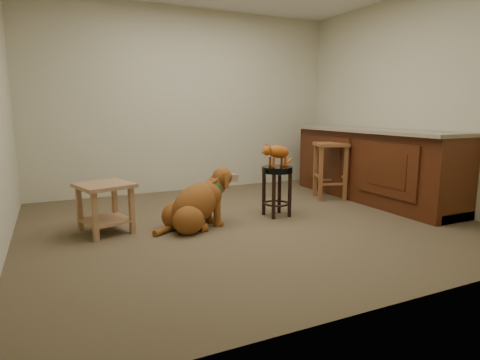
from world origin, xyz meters
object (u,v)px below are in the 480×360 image
side_table (105,201)px  tabby_kitten (276,153)px  wood_stool (330,170)px  golden_retriever (196,205)px  padded_stool (277,181)px

side_table → tabby_kitten: 1.86m
wood_stool → golden_retriever: size_ratio=0.76×
padded_stool → tabby_kitten: tabby_kitten is taller
golden_retriever → padded_stool: bearing=-8.4°
wood_stool → golden_retriever: (-2.08, -0.56, -0.15)m
side_table → tabby_kitten: bearing=-4.7°
wood_stool → side_table: wood_stool is taller
golden_retriever → tabby_kitten: 1.08m
wood_stool → golden_retriever: 2.16m
side_table → golden_retriever: 0.88m
side_table → golden_retriever: bearing=-14.8°
wood_stool → side_table: 2.95m
padded_stool → tabby_kitten: 0.32m
padded_stool → golden_retriever: golden_retriever is taller
padded_stool → side_table: (-1.82, 0.15, -0.08)m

